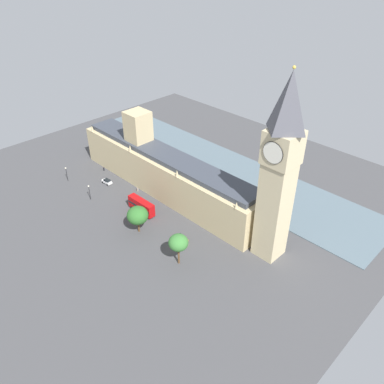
{
  "coord_description": "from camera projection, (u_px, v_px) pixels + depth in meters",
  "views": [
    {
      "loc": [
        72.9,
        87.6,
        74.92
      ],
      "look_at": [
        1.0,
        15.51,
        8.09
      ],
      "focal_mm": 36.06,
      "sensor_mm": 36.0,
      "label": 1
    }
  ],
  "objects": [
    {
      "name": "street_lamp_opposite_hall",
      "position": [
        66.0,
        171.0,
        140.76
      ],
      "size": [
        0.56,
        0.56,
        5.62
      ],
      "color": "black",
      "rests_on": "ground"
    },
    {
      "name": "street_lamp_by_river_gate",
      "position": [
        89.0,
        190.0,
        130.51
      ],
      "size": [
        0.56,
        0.56,
        5.62
      ],
      "color": "black",
      "rests_on": "ground"
    },
    {
      "name": "car_yellow_cab_near_tower",
      "position": [
        181.0,
        238.0,
        114.0
      ],
      "size": [
        2.03,
        4.3,
        1.74
      ],
      "rotation": [
        0.0,
        0.0,
        -0.03
      ],
      "color": "gold",
      "rests_on": "ground"
    },
    {
      "name": "parliament_building",
      "position": [
        164.0,
        170.0,
        133.63
      ],
      "size": [
        12.79,
        79.01,
        25.7
      ],
      "color": "tan",
      "rests_on": "ground"
    },
    {
      "name": "plane_tree_kerbside",
      "position": [
        178.0,
        243.0,
        102.61
      ],
      "size": [
        5.4,
        5.4,
        9.65
      ],
      "color": "brown",
      "rests_on": "ground"
    },
    {
      "name": "plane_tree_trailing",
      "position": [
        138.0,
        215.0,
        114.84
      ],
      "size": [
        6.46,
        6.46,
        8.83
      ],
      "color": "brown",
      "rests_on": "ground"
    },
    {
      "name": "ground_plane",
      "position": [
        163.0,
        193.0,
        136.0
      ],
      "size": [
        149.01,
        149.01,
        0.0
      ],
      "primitive_type": "plane",
      "color": "#424244"
    },
    {
      "name": "double_decker_bus_leading",
      "position": [
        141.0,
        206.0,
        124.98
      ],
      "size": [
        2.86,
        10.56,
        4.75
      ],
      "rotation": [
        0.0,
        0.0,
        3.17
      ],
      "color": "#B20C0F",
      "rests_on": "ground"
    },
    {
      "name": "car_white_far_end",
      "position": [
        107.0,
        181.0,
        140.83
      ],
      "size": [
        2.12,
        4.32,
        1.74
      ],
      "rotation": [
        0.0,
        0.0,
        3.21
      ],
      "color": "silver",
      "rests_on": "ground"
    },
    {
      "name": "pedestrian_under_trees",
      "position": [
        104.0,
        169.0,
        148.79
      ],
      "size": [
        0.49,
        0.6,
        1.62
      ],
      "rotation": [
        0.0,
        0.0,
        3.05
      ],
      "color": "black",
      "rests_on": "ground"
    },
    {
      "name": "pedestrian_midblock",
      "position": [
        138.0,
        189.0,
        136.59
      ],
      "size": [
        0.6,
        0.68,
        1.67
      ],
      "rotation": [
        0.0,
        0.0,
        3.5
      ],
      "color": "gray",
      "rests_on": "ground"
    },
    {
      "name": "river_thames",
      "position": [
        215.0,
        166.0,
        152.18
      ],
      "size": [
        28.35,
        134.11,
        0.25
      ],
      "primitive_type": "cube",
      "color": "slate",
      "rests_on": "ground"
    },
    {
      "name": "clock_tower",
      "position": [
        279.0,
        170.0,
        95.36
      ],
      "size": [
        8.01,
        8.01,
        52.66
      ],
      "color": "#CCBA8E",
      "rests_on": "ground"
    }
  ]
}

